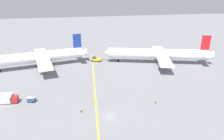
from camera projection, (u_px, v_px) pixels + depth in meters
The scene contains 9 objects.
ground_plane at pixel (110, 117), 60.91m from camera, with size 600.00×600.00×0.00m, color gray.
taxiway_stripe at pixel (96, 102), 69.37m from camera, with size 0.50×120.00×0.01m, color yellow.
airliner_at_gate_left at pixel (39, 57), 101.29m from camera, with size 50.89×40.86×15.68m.
airliner_being_pushed at pixel (158, 54), 107.19m from camera, with size 56.33×38.81×15.64m.
pushback_tug at pixel (96, 59), 111.73m from camera, with size 8.75×4.91×2.77m.
gse_catering_truck_tall at pixel (8, 98), 68.13m from camera, with size 6.08×3.05×3.50m.
gse_baggage_cart_trailing at pixel (32, 100), 69.13m from camera, with size 3.11×2.42×1.71m.
ground_crew_wing_walker_right at pixel (156, 101), 68.09m from camera, with size 0.36×0.47×1.60m.
ground_crew_ramp_agent_by_cones at pixel (81, 110), 62.95m from camera, with size 0.36×0.36×1.58m.
Camera 1 is at (-12.01, -50.45, 35.06)m, focal length 31.82 mm.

